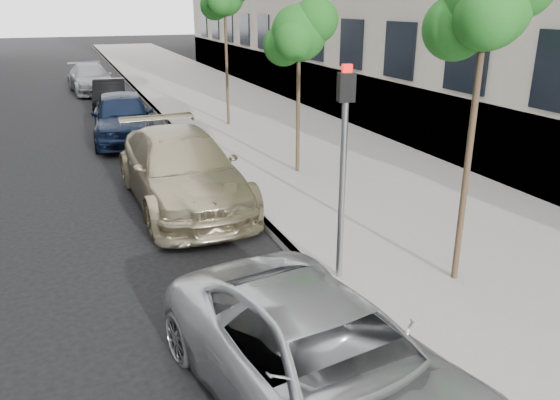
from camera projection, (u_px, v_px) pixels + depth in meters
ground at (315, 389)px, 6.56m from camera, size 160.00×160.00×0.00m
sidewalk at (198, 89)px, 29.02m from camera, size 6.40×72.00×0.14m
curb at (138, 93)px, 27.94m from camera, size 0.15×72.00×0.14m
tree_near at (488, 6)px, 7.52m from camera, size 1.60×1.40×4.99m
tree_mid at (300, 33)px, 13.42m from camera, size 1.72×1.52×4.40m
signal_pole at (344, 151)px, 8.26m from camera, size 0.27×0.22×3.40m
minivan at (325, 364)px, 5.92m from camera, size 2.95×5.11×1.34m
suv at (182, 169)px, 12.36m from camera, size 2.44×5.71×1.64m
sedan_blue at (123, 117)px, 18.15m from camera, size 2.28×4.93×1.64m
sedan_black at (110, 95)px, 23.70m from camera, size 1.73×3.98×1.27m
sedan_rear at (91, 79)px, 28.12m from camera, size 2.36×5.06×1.43m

